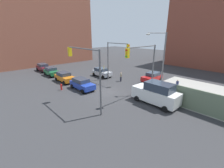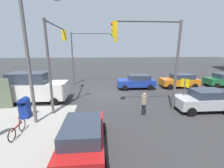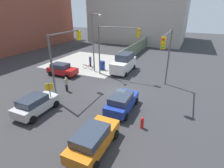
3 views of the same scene
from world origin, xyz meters
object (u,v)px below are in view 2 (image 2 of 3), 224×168
fire_hydrant (146,80)px  pedestrian_waiting (144,103)px  hatchback_blue (137,81)px  hatchback_green (222,80)px  van_white_delivery (34,88)px  bicycle_leaning_on_fence (17,129)px  traffic_signal_nw_corner (153,49)px  coupe_red (83,136)px  street_lamp_corner (33,47)px  mailbox_blue (25,107)px  sedan_orange (180,80)px  traffic_signal_se_corner (90,48)px  hatchback_silver (204,100)px  traffic_signal_ne_corner (56,48)px

fire_hydrant → pedestrian_waiting: bearing=72.3°
hatchback_blue → hatchback_green: 10.77m
van_white_delivery → bicycle_leaning_on_fence: bearing=103.0°
traffic_signal_nw_corner → fire_hydrant: bearing=-105.0°
hatchback_blue → coupe_red: (5.02, 10.76, -0.00)m
street_lamp_corner → pedestrian_waiting: street_lamp_corner is taller
mailbox_blue → sedan_orange: 16.24m
street_lamp_corner → bicycle_leaning_on_fence: 4.71m
coupe_red → traffic_signal_se_corner: bearing=-88.1°
fire_hydrant → coupe_red: coupe_red is taller
pedestrian_waiting → bicycle_leaning_on_fence: bearing=-94.4°
traffic_signal_se_corner → sedan_orange: 11.70m
traffic_signal_se_corner → coupe_red: bearing=91.9°
sedan_orange → bicycle_leaning_on_fence: 16.79m
van_white_delivery → pedestrian_waiting: (-8.84, 3.40, -0.44)m
hatchback_green → hatchback_silver: size_ratio=0.96×
mailbox_blue → bicycle_leaning_on_fence: (-0.60, 2.20, -0.42)m
street_lamp_corner → van_white_delivery: (1.86, -3.70, -3.42)m
coupe_red → van_white_delivery: 8.73m
fire_hydrant → bicycle_leaning_on_fence: (10.60, 11.40, -0.14)m
coupe_red → hatchback_green: bearing=-145.4°
traffic_signal_se_corner → coupe_red: (-0.44, 13.43, -3.81)m
traffic_signal_se_corner → van_white_delivery: bearing=54.1°
traffic_signal_se_corner → traffic_signal_ne_corner: bearing=72.1°
street_lamp_corner → van_white_delivery: street_lamp_corner is taller
sedan_orange → coupe_red: bearing=46.5°
mailbox_blue → traffic_signal_se_corner: bearing=-112.4°
street_lamp_corner → bicycle_leaning_on_fence: size_ratio=4.57×
street_lamp_corner → hatchback_silver: size_ratio=1.99×
traffic_signal_ne_corner → street_lamp_corner: (0.48, 3.15, 0.06)m
coupe_red → pedestrian_waiting: (-3.84, -3.73, 0.00)m
traffic_signal_se_corner → hatchback_blue: 7.17m
fire_hydrant → mailbox_blue: bearing=39.4°
hatchback_green → van_white_delivery: van_white_delivery is taller
street_lamp_corner → pedestrian_waiting: (-6.98, -0.30, -3.86)m
traffic_signal_se_corner → traffic_signal_nw_corner: bearing=118.8°
hatchback_blue → hatchback_green: same height
mailbox_blue → coupe_red: bearing=138.0°
traffic_signal_ne_corner → street_lamp_corner: bearing=81.3°
traffic_signal_ne_corner → coupe_red: size_ratio=1.60×
traffic_signal_se_corner → van_white_delivery: traffic_signal_se_corner is taller
hatchback_blue → hatchback_silver: 7.53m
fire_hydrant → coupe_red: (6.84, 13.13, 0.36)m
mailbox_blue → hatchback_green: hatchback_green is taller
hatchback_green → bicycle_leaning_on_fence: 21.59m
mailbox_blue → coupe_red: size_ratio=0.35×
mailbox_blue → traffic_signal_nw_corner: bearing=-176.8°
fire_hydrant → van_white_delivery: van_white_delivery is taller
traffic_signal_nw_corner → bicycle_leaning_on_fence: (8.26, 2.70, -4.25)m
traffic_signal_se_corner → street_lamp_corner: 10.36m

